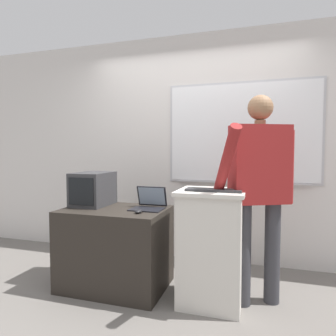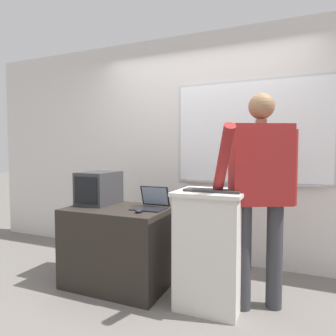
{
  "view_description": "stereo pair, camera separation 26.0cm",
  "coord_description": "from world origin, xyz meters",
  "views": [
    {
      "loc": [
        0.76,
        -2.17,
        1.31
      ],
      "look_at": [
        -0.0,
        0.32,
        1.16
      ],
      "focal_mm": 32.0,
      "sensor_mm": 36.0,
      "label": 1
    },
    {
      "loc": [
        1.0,
        -2.08,
        1.31
      ],
      "look_at": [
        -0.0,
        0.32,
        1.16
      ],
      "focal_mm": 32.0,
      "sensor_mm": 36.0,
      "label": 2
    }
  ],
  "objects": [
    {
      "name": "ground_plane",
      "position": [
        0.0,
        0.0,
        0.0
      ],
      "size": [
        30.0,
        30.0,
        0.0
      ],
      "primitive_type": "plane",
      "color": "slate"
    },
    {
      "name": "back_wall",
      "position": [
        0.02,
        1.39,
        1.34
      ],
      "size": [
        6.4,
        0.17,
        2.68
      ],
      "color": "silver",
      "rests_on": "ground_plane"
    },
    {
      "name": "lectern_podium",
      "position": [
        0.37,
        0.34,
        0.49
      ],
      "size": [
        0.56,
        0.52,
        0.97
      ],
      "color": "beige",
      "rests_on": "ground_plane"
    },
    {
      "name": "side_desk",
      "position": [
        -0.55,
        0.38,
        0.38
      ],
      "size": [
        0.97,
        0.66,
        0.76
      ],
      "color": "#28231E",
      "rests_on": "ground_plane"
    },
    {
      "name": "person_presenter",
      "position": [
        0.76,
        0.44,
        1.04
      ],
      "size": [
        0.65,
        0.72,
        1.77
      ],
      "rotation": [
        0.0,
        0.0,
        0.44
      ],
      "color": "#333338",
      "rests_on": "ground_plane"
    },
    {
      "name": "laptop",
      "position": [
        -0.24,
        0.48,
        0.82
      ],
      "size": [
        0.3,
        0.29,
        0.2
      ],
      "color": "black",
      "rests_on": "side_desk"
    },
    {
      "name": "wireless_keyboard",
      "position": [
        0.4,
        0.28,
        0.98
      ],
      "size": [
        0.46,
        0.14,
        0.02
      ],
      "color": "#2D2D30",
      "rests_on": "lectern_podium"
    },
    {
      "name": "computer_mouse_by_laptop",
      "position": [
        -0.25,
        0.24,
        0.77
      ],
      "size": [
        0.06,
        0.1,
        0.03
      ],
      "color": "black",
      "rests_on": "side_desk"
    },
    {
      "name": "crt_monitor",
      "position": [
        -0.84,
        0.47,
        0.92
      ],
      "size": [
        0.32,
        0.43,
        0.33
      ],
      "color": "#333335",
      "rests_on": "side_desk"
    }
  ]
}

